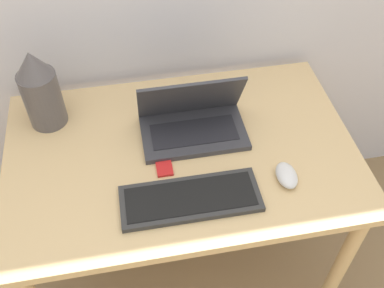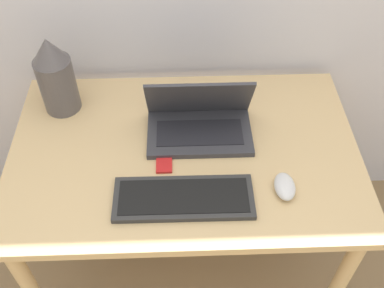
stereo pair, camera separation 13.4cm
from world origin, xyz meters
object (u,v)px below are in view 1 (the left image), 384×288
object	(u,v)px
keyboard	(190,199)
mouse	(287,175)
mp3_player	(164,168)
laptop	(192,120)
vase	(40,90)

from	to	relation	value
keyboard	mouse	distance (m)	0.30
mouse	mp3_player	world-z (taller)	mouse
laptop	mp3_player	xyz separation A→B (m)	(-0.12, -0.15, -0.04)
mouse	vase	world-z (taller)	vase
laptop	keyboard	bearing A→B (deg)	-101.65
mp3_player	keyboard	bearing A→B (deg)	-66.00
laptop	mouse	size ratio (longest dim) A/B	3.40
keyboard	laptop	bearing A→B (deg)	78.35
laptop	mouse	world-z (taller)	laptop
laptop	keyboard	size ratio (longest dim) A/B	0.84
laptop	vase	bearing A→B (deg)	164.07
mp3_player	vase	bearing A→B (deg)	141.21
mouse	keyboard	bearing A→B (deg)	-175.33
mouse	mp3_player	bearing A→B (deg)	163.49
laptop	vase	size ratio (longest dim) A/B	1.21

